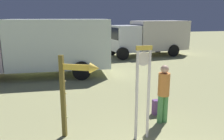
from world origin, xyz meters
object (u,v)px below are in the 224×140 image
standing_clock (143,86)px  backpack (157,107)px  box_truck_near (45,45)px  arrow_sign (75,84)px  box_truck_far (151,36)px  person_near_clock (164,91)px

standing_clock → backpack: (1.01, 1.22, -1.14)m
box_truck_near → backpack: bearing=-60.2°
arrow_sign → box_truck_far: size_ratio=0.33×
arrow_sign → box_truck_near: (-0.81, 6.68, 0.15)m
backpack → box_truck_far: size_ratio=0.07×
box_truck_far → person_near_clock: bearing=-112.6°
backpack → arrow_sign: bearing=-163.0°
standing_clock → box_truck_far: box_truck_far is taller
arrow_sign → box_truck_far: bearing=58.0°
box_truck_near → arrow_sign: bearing=-83.1°
backpack → box_truck_far: bearing=66.8°
person_near_clock → backpack: (0.10, 0.56, -0.71)m
box_truck_near → box_truck_far: box_truck_near is taller
arrow_sign → box_truck_near: 6.73m
backpack → box_truck_far: box_truck_far is taller
arrow_sign → box_truck_far: box_truck_far is taller
arrow_sign → person_near_clock: (2.47, 0.22, -0.48)m
backpack → box_truck_near: size_ratio=0.07×
box_truck_near → box_truck_far: bearing=30.5°
person_near_clock → box_truck_far: (4.61, 11.10, 0.56)m
box_truck_near → box_truck_far: (7.89, 4.65, -0.07)m
arrow_sign → box_truck_far: 13.36m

